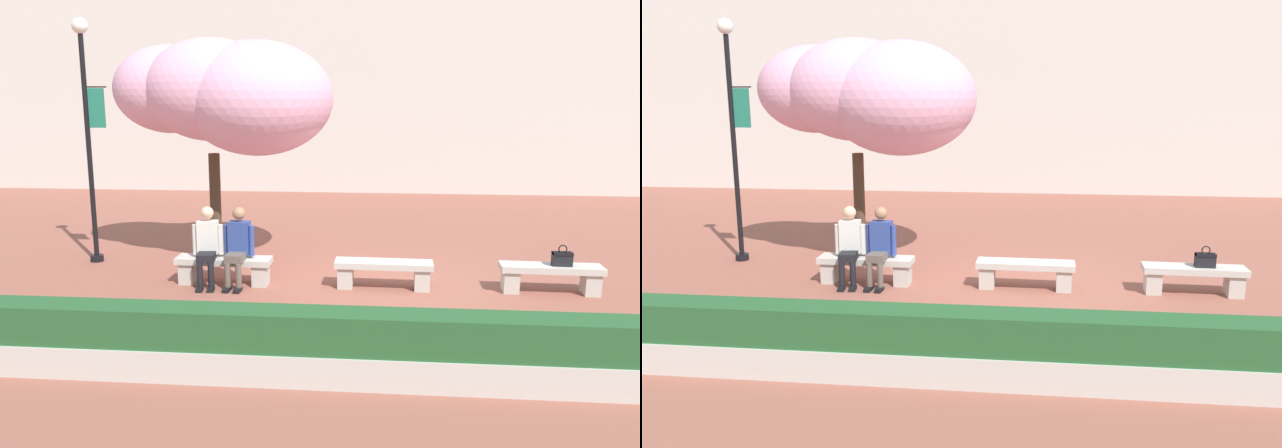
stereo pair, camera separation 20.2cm
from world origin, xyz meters
TOP-DOWN VIEW (x-y plane):
  - ground_plane at (0.00, 0.00)m, footprint 100.00×100.00m
  - building_facade at (0.00, 11.97)m, footprint 28.00×4.00m
  - stone_bench_west_end at (-2.62, 0.00)m, footprint 1.58×0.46m
  - stone_bench_near_west at (-0.00, 0.00)m, footprint 1.58×0.46m
  - stone_bench_center at (2.62, 0.00)m, footprint 1.58×0.46m
  - person_seated_left at (-2.88, -0.05)m, footprint 0.51×0.71m
  - person_seated_right at (-2.37, -0.05)m, footprint 0.51×0.70m
  - handbag at (2.77, -0.02)m, footprint 0.30×0.15m
  - cherry_tree_main at (-2.85, 1.42)m, footprint 4.04×2.78m
  - lamp_post_with_banner at (-5.35, 1.18)m, footprint 0.54×0.28m
  - planter_hedge_foreground at (0.00, -3.42)m, footprint 9.86×0.50m

SIDE VIEW (x-z plane):
  - ground_plane at x=0.00m, z-range 0.00..0.00m
  - stone_bench_west_end at x=-2.62m, z-range 0.07..0.52m
  - stone_bench_near_west at x=0.00m, z-range 0.07..0.52m
  - stone_bench_center at x=2.62m, z-range 0.07..0.52m
  - planter_hedge_foreground at x=0.00m, z-range -0.01..0.79m
  - handbag at x=2.77m, z-range 0.41..0.75m
  - person_seated_left at x=-2.88m, z-range 0.05..1.34m
  - person_seated_right at x=-2.37m, z-range 0.05..1.34m
  - lamp_post_with_banner at x=-5.35m, z-range 0.43..4.82m
  - cherry_tree_main at x=-2.85m, z-range 1.05..5.11m
  - building_facade at x=0.00m, z-range 0.00..8.00m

